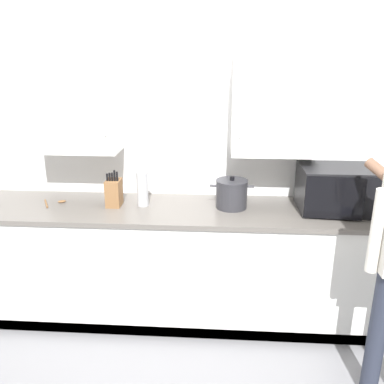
{
  "coord_description": "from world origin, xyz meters",
  "views": [
    {
      "loc": [
        0.35,
        -2.23,
        2.08
      ],
      "look_at": [
        0.15,
        0.67,
        1.1
      ],
      "focal_mm": 38.33,
      "sensor_mm": 36.0,
      "label": 1
    }
  ],
  "objects_px": {
    "knife_block": "(114,192)",
    "stock_pot": "(232,194)",
    "microwave_oven": "(334,189)",
    "thermos_flask": "(142,188)",
    "wooden_spoon": "(55,202)"
  },
  "relations": [
    {
      "from": "thermos_flask",
      "to": "microwave_oven",
      "type": "bearing_deg",
      "value": 0.02
    },
    {
      "from": "thermos_flask",
      "to": "knife_block",
      "type": "relative_size",
      "value": 0.95
    },
    {
      "from": "knife_block",
      "to": "wooden_spoon",
      "type": "height_order",
      "value": "knife_block"
    },
    {
      "from": "thermos_flask",
      "to": "stock_pot",
      "type": "xyz_separation_m",
      "value": [
        0.69,
        0.0,
        -0.03
      ]
    },
    {
      "from": "microwave_oven",
      "to": "thermos_flask",
      "type": "relative_size",
      "value": 2.02
    },
    {
      "from": "microwave_oven",
      "to": "wooden_spoon",
      "type": "distance_m",
      "value": 2.18
    },
    {
      "from": "stock_pot",
      "to": "wooden_spoon",
      "type": "xyz_separation_m",
      "value": [
        -1.4,
        -0.01,
        -0.1
      ]
    },
    {
      "from": "microwave_oven",
      "to": "knife_block",
      "type": "relative_size",
      "value": 1.92
    },
    {
      "from": "microwave_oven",
      "to": "stock_pot",
      "type": "height_order",
      "value": "microwave_oven"
    },
    {
      "from": "knife_block",
      "to": "stock_pot",
      "type": "distance_m",
      "value": 0.92
    },
    {
      "from": "stock_pot",
      "to": "knife_block",
      "type": "bearing_deg",
      "value": -178.67
    },
    {
      "from": "stock_pot",
      "to": "thermos_flask",
      "type": "bearing_deg",
      "value": -179.65
    },
    {
      "from": "microwave_oven",
      "to": "wooden_spoon",
      "type": "height_order",
      "value": "microwave_oven"
    },
    {
      "from": "wooden_spoon",
      "to": "thermos_flask",
      "type": "bearing_deg",
      "value": 0.36
    },
    {
      "from": "thermos_flask",
      "to": "knife_block",
      "type": "height_order",
      "value": "knife_block"
    }
  ]
}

